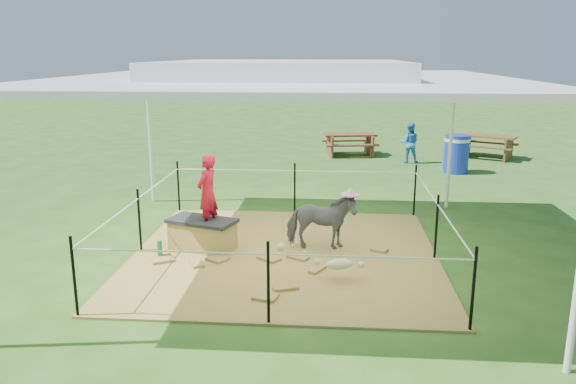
# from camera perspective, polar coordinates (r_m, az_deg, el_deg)

# --- Properties ---
(ground) EXTENTS (90.00, 90.00, 0.00)m
(ground) POSITION_cam_1_polar(r_m,az_deg,el_deg) (8.64, -0.31, -6.45)
(ground) COLOR #2D5919
(ground) RESTS_ON ground
(hay_patch) EXTENTS (4.60, 4.60, 0.03)m
(hay_patch) POSITION_cam_1_polar(r_m,az_deg,el_deg) (8.63, -0.31, -6.35)
(hay_patch) COLOR brown
(hay_patch) RESTS_ON ground
(canopy_tent) EXTENTS (6.30, 6.30, 2.90)m
(canopy_tent) POSITION_cam_1_polar(r_m,az_deg,el_deg) (8.10, -0.34, 11.70)
(canopy_tent) COLOR silver
(canopy_tent) RESTS_ON ground
(rope_fence) EXTENTS (4.54, 4.54, 1.00)m
(rope_fence) POSITION_cam_1_polar(r_m,az_deg,el_deg) (8.43, -0.32, -2.35)
(rope_fence) COLOR black
(rope_fence) RESTS_ON ground
(straw_bale) EXTENTS (1.07, 0.78, 0.43)m
(straw_bale) POSITION_cam_1_polar(r_m,az_deg,el_deg) (8.86, -8.66, -4.40)
(straw_bale) COLOR olive
(straw_bale) RESTS_ON hay_patch
(dark_cloth) EXTENTS (1.15, 0.85, 0.05)m
(dark_cloth) POSITION_cam_1_polar(r_m,az_deg,el_deg) (8.78, -8.72, -2.91)
(dark_cloth) COLOR black
(dark_cloth) RESTS_ON straw_bale
(woman) EXTENTS (0.40, 0.49, 1.16)m
(woman) POSITION_cam_1_polar(r_m,az_deg,el_deg) (8.62, -8.21, 0.60)
(woman) COLOR red
(woman) RESTS_ON straw_bale
(green_bottle) EXTENTS (0.10, 0.10, 0.27)m
(green_bottle) POSITION_cam_1_polar(r_m,az_deg,el_deg) (8.61, -12.90, -5.71)
(green_bottle) COLOR #1B7C2D
(green_bottle) RESTS_ON hay_patch
(pony) EXTENTS (1.08, 0.53, 0.89)m
(pony) POSITION_cam_1_polar(r_m,az_deg,el_deg) (8.69, 3.36, -3.03)
(pony) COLOR #525258
(pony) RESTS_ON hay_patch
(pink_hat) EXTENTS (0.28, 0.28, 0.13)m
(pink_hat) POSITION_cam_1_polar(r_m,az_deg,el_deg) (8.55, 3.40, 0.25)
(pink_hat) COLOR pink
(pink_hat) RESTS_ON pony
(foal) EXTENTS (1.05, 0.76, 0.52)m
(foal) POSITION_cam_1_polar(r_m,az_deg,el_deg) (7.60, 5.26, -7.09)
(foal) COLOR beige
(foal) RESTS_ON hay_patch
(trash_barrel) EXTENTS (0.69, 0.69, 0.98)m
(trash_barrel) POSITION_cam_1_polar(r_m,az_deg,el_deg) (15.03, 16.73, 3.73)
(trash_barrel) COLOR #1730B1
(trash_barrel) RESTS_ON ground
(picnic_table_near) EXTENTS (1.71, 1.36, 0.65)m
(picnic_table_near) POSITION_cam_1_polar(r_m,az_deg,el_deg) (17.03, 6.27, 4.82)
(picnic_table_near) COLOR #55321D
(picnic_table_near) RESTS_ON ground
(picnic_table_far) EXTENTS (1.94, 1.74, 0.66)m
(picnic_table_far) POSITION_cam_1_polar(r_m,az_deg,el_deg) (17.53, 19.52, 4.39)
(picnic_table_far) COLOR #50381B
(picnic_table_far) RESTS_ON ground
(distant_person) EXTENTS (0.58, 0.47, 1.12)m
(distant_person) POSITION_cam_1_polar(r_m,az_deg,el_deg) (16.07, 12.23, 4.90)
(distant_person) COLOR #377DD0
(distant_person) RESTS_ON ground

